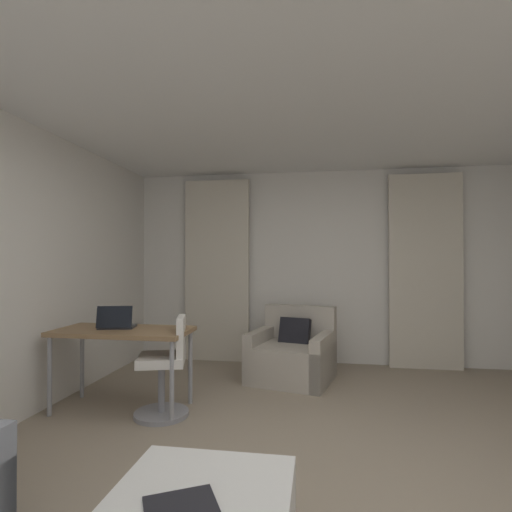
# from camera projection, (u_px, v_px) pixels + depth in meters

# --- Properties ---
(ground_plane) EXTENTS (12.00, 12.00, 0.00)m
(ground_plane) POSITION_uv_depth(u_px,v_px,m) (316.00, 486.00, 2.43)
(ground_plane) COLOR gray
(wall_window) EXTENTS (5.12, 0.06, 2.60)m
(wall_window) POSITION_uv_depth(u_px,v_px,m) (317.00, 267.00, 5.44)
(wall_window) COLOR silver
(wall_window) RESTS_ON ground
(ceiling) EXTENTS (5.12, 6.12, 0.06)m
(ceiling) POSITION_uv_depth(u_px,v_px,m) (315.00, 59.00, 2.47)
(ceiling) COLOR white
(ceiling) RESTS_ON wall_left
(curtain_left_panel) EXTENTS (0.90, 0.06, 2.50)m
(curtain_left_panel) POSITION_uv_depth(u_px,v_px,m) (217.00, 270.00, 5.53)
(curtain_left_panel) COLOR beige
(curtain_left_panel) RESTS_ON ground
(curtain_right_panel) EXTENTS (0.90, 0.06, 2.50)m
(curtain_right_panel) POSITION_uv_depth(u_px,v_px,m) (425.00, 271.00, 5.10)
(curtain_right_panel) COLOR beige
(curtain_right_panel) RESTS_ON ground
(armchair) EXTENTS (1.05, 1.01, 0.83)m
(armchair) POSITION_uv_depth(u_px,v_px,m) (292.00, 356.00, 4.62)
(armchair) COLOR #B2A899
(armchair) RESTS_ON ground
(desk) EXTENTS (1.24, 0.59, 0.74)m
(desk) POSITION_uv_depth(u_px,v_px,m) (123.00, 337.00, 3.70)
(desk) COLOR olive
(desk) RESTS_ON ground
(desk_chair) EXTENTS (0.49, 0.49, 0.88)m
(desk_chair) POSITION_uv_depth(u_px,v_px,m) (166.00, 371.00, 3.54)
(desk_chair) COLOR gray
(desk_chair) RESTS_ON ground
(laptop) EXTENTS (0.37, 0.31, 0.22)m
(laptop) POSITION_uv_depth(u_px,v_px,m) (116.00, 324.00, 3.73)
(laptop) COLOR #2D2D33
(laptop) RESTS_ON desk
(magazine_open) EXTENTS (0.34, 0.31, 0.01)m
(magazine_open) POSITION_uv_depth(u_px,v_px,m) (180.00, 505.00, 1.57)
(magazine_open) COLOR black
(magazine_open) RESTS_ON coffee_table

